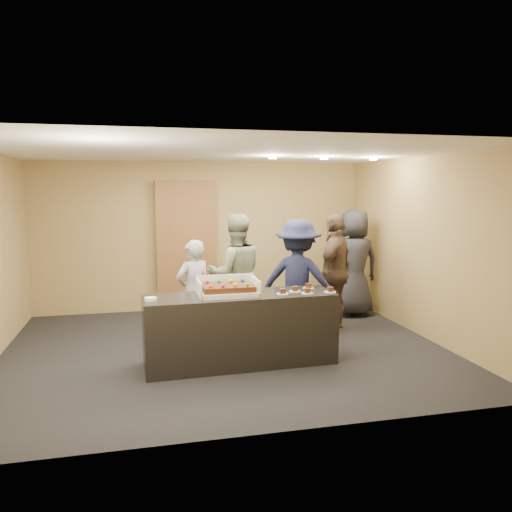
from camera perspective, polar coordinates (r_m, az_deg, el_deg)
name	(u,v)px	position (r m, az deg, el deg)	size (l,w,h in m)	color
room	(225,253)	(6.80, -3.57, 0.35)	(6.04, 6.00, 2.70)	black
serving_counter	(240,329)	(6.39, -1.80, -8.37)	(2.40, 0.70, 0.90)	black
storage_cabinet	(186,246)	(9.15, -7.97, 1.12)	(1.08, 0.15, 2.37)	brown
cake_box	(228,291)	(6.27, -3.27, -4.00)	(0.74, 0.51, 0.22)	white
sheet_cake	(228,287)	(6.23, -3.23, -3.60)	(0.63, 0.44, 0.12)	#3D210E
plate_stack	(151,299)	(6.06, -11.95, -4.84)	(0.14, 0.14, 0.04)	white
slice_a	(283,292)	(6.30, 3.06, -4.15)	(0.15, 0.15, 0.07)	white
slice_b	(295,290)	(6.47, 4.46, -3.86)	(0.15, 0.15, 0.07)	white
slice_c	(307,292)	(6.36, 5.88, -4.07)	(0.15, 0.15, 0.07)	white
slice_d	(308,287)	(6.69, 6.02, -3.50)	(0.15, 0.15, 0.07)	white
slice_e	(330,290)	(6.48, 8.48, -3.90)	(0.15, 0.15, 0.07)	white
person_server_grey	(194,292)	(7.20, -7.15, -4.12)	(0.55, 0.36, 1.50)	#A9A8AD
person_sage_man	(236,274)	(7.65, -2.34, -2.09)	(0.89, 0.70, 1.84)	gray
person_navy_man	(298,281)	(7.28, 4.82, -2.83)	(1.15, 0.66, 1.78)	#191D3A
person_brown_extra	(335,272)	(7.94, 9.02, -1.81)	(1.08, 0.45, 1.84)	brown
person_dark_suit	(354,263)	(8.88, 11.09, -0.75)	(0.92, 0.60, 1.88)	#232328
ceiling_spotlights	(324,158)	(7.67, 7.79, 11.00)	(1.72, 0.12, 0.03)	#FFEAC6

